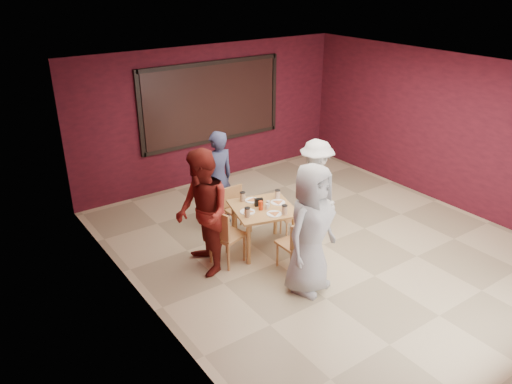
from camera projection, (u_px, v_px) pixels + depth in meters
floor at (323, 245)px, 8.17m from camera, size 7.00×7.00×0.00m
window_blinds at (212, 103)px, 10.07m from camera, size 3.00×0.02×1.50m
dining_table at (263, 212)px, 7.82m from camera, size 1.13×1.13×0.88m
chair_front at (296, 242)px, 7.30m from camera, size 0.41×0.41×0.84m
chair_back at (236, 207)px, 8.47m from camera, size 0.38×0.38×0.78m
chair_left at (224, 233)px, 7.43m from camera, size 0.56×0.56×0.93m
chair_right at (297, 212)px, 8.23m from camera, size 0.51×0.51×0.82m
diner_front at (311, 229)px, 6.70m from camera, size 1.04×0.82×1.87m
diner_back at (218, 179)px, 8.52m from camera, size 0.64×0.44×1.70m
diner_left at (203, 213)px, 7.12m from camera, size 0.89×1.04×1.88m
diner_right at (316, 185)px, 8.44m from camera, size 0.73×1.10×1.58m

